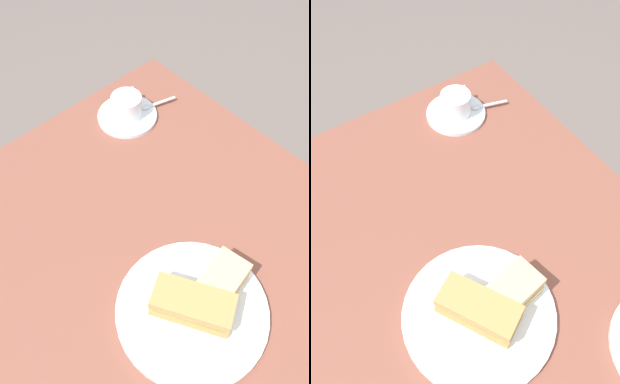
% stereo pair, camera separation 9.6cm
% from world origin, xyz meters
% --- Properties ---
extents(ground_plane, '(6.00, 6.00, 0.00)m').
position_xyz_m(ground_plane, '(0.00, 0.00, 0.00)').
color(ground_plane, '#675B55').
extents(dining_table, '(1.22, 0.83, 0.70)m').
position_xyz_m(dining_table, '(0.00, 0.00, 0.58)').
color(dining_table, brown).
rests_on(dining_table, ground_plane).
extents(sandwich_plate, '(0.29, 0.29, 0.01)m').
position_xyz_m(sandwich_plate, '(0.00, 0.05, 0.71)').
color(sandwich_plate, white).
rests_on(sandwich_plate, dining_table).
extents(sandwich_front, '(0.16, 0.13, 0.05)m').
position_xyz_m(sandwich_front, '(0.00, 0.05, 0.75)').
color(sandwich_front, '#B88A49').
rests_on(sandwich_front, sandwich_plate).
extents(sandwich_back, '(0.09, 0.15, 0.05)m').
position_xyz_m(sandwich_back, '(-0.01, -0.01, 0.74)').
color(sandwich_back, '#DABC77').
rests_on(sandwich_back, sandwich_plate).
extents(coffee_saucer, '(0.15, 0.15, 0.01)m').
position_xyz_m(coffee_saucer, '(0.48, -0.20, 0.71)').
color(coffee_saucer, white).
rests_on(coffee_saucer, dining_table).
extents(coffee_cup, '(0.08, 0.10, 0.06)m').
position_xyz_m(coffee_cup, '(0.48, -0.20, 0.75)').
color(coffee_cup, white).
rests_on(coffee_cup, coffee_saucer).
extents(spoon, '(0.04, 0.10, 0.01)m').
position_xyz_m(spoon, '(0.46, -0.27, 0.72)').
color(spoon, silver).
rests_on(spoon, coffee_saucer).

